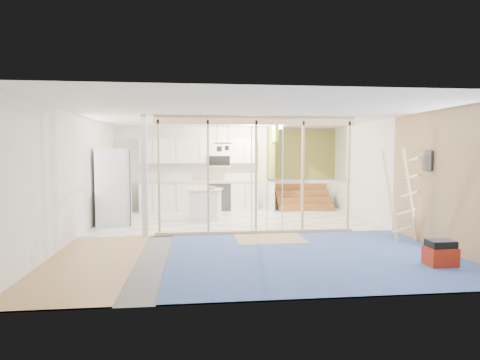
{
  "coord_description": "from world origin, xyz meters",
  "views": [
    {
      "loc": [
        -1.03,
        -8.68,
        1.82
      ],
      "look_at": [
        0.01,
        0.6,
        1.16
      ],
      "focal_mm": 30.0,
      "sensor_mm": 36.0,
      "label": 1
    }
  ],
  "objects": [
    {
      "name": "green_partition",
      "position": [
        2.04,
        3.66,
        0.94
      ],
      "size": [
        2.25,
        1.51,
        2.6
      ],
      "color": "olive",
      "rests_on": "room"
    },
    {
      "name": "floor_overlays",
      "position": [
        0.07,
        0.06,
        0.01
      ],
      "size": [
        7.0,
        8.0,
        0.03
      ],
      "color": "white",
      "rests_on": "room"
    },
    {
      "name": "fridge",
      "position": [
        -3.04,
        1.5,
        0.95
      ],
      "size": [
        0.95,
        0.92,
        1.9
      ],
      "rotation": [
        0.0,
        0.0,
        0.18
      ],
      "color": "silver",
      "rests_on": "room"
    },
    {
      "name": "island",
      "position": [
        -0.76,
        2.01,
        0.41
      ],
      "size": [
        0.99,
        0.99,
        0.83
      ],
      "rotation": [
        0.0,
        0.0,
        -0.18
      ],
      "color": "white",
      "rests_on": "room"
    },
    {
      "name": "pot_rack",
      "position": [
        -0.31,
        1.89,
        2.0
      ],
      "size": [
        0.52,
        0.52,
        0.72
      ],
      "color": "black",
      "rests_on": "room"
    },
    {
      "name": "room",
      "position": [
        0.0,
        0.0,
        1.3
      ],
      "size": [
        7.01,
        8.01,
        2.61
      ],
      "color": "slate",
      "rests_on": "ground"
    },
    {
      "name": "base_cabinets",
      "position": [
        -1.61,
        3.36,
        0.47
      ],
      "size": [
        4.45,
        2.24,
        0.93
      ],
      "color": "white",
      "rests_on": "room"
    },
    {
      "name": "ceiling_light",
      "position": [
        1.4,
        3.0,
        2.54
      ],
      "size": [
        0.32,
        0.32,
        0.08
      ],
      "primitive_type": "cylinder",
      "color": "#FFEABF",
      "rests_on": "room"
    },
    {
      "name": "electrical_panel",
      "position": [
        3.43,
        -1.4,
        1.65
      ],
      "size": [
        0.04,
        0.3,
        0.4
      ],
      "primitive_type": "cube",
      "color": "#36363B",
      "rests_on": "room"
    },
    {
      "name": "sheathing_panel",
      "position": [
        3.48,
        -2.0,
        1.3
      ],
      "size": [
        0.02,
        4.0,
        2.6
      ],
      "primitive_type": "cube",
      "color": "tan",
      "rests_on": "room"
    },
    {
      "name": "stud_frame",
      "position": [
        -0.24,
        -0.0,
        1.59
      ],
      "size": [
        4.66,
        0.14,
        2.6
      ],
      "color": "#EABD8F",
      "rests_on": "room"
    },
    {
      "name": "bowl",
      "position": [
        -0.62,
        1.99,
        0.86
      ],
      "size": [
        0.32,
        0.32,
        0.06
      ],
      "primitive_type": "imported",
      "rotation": [
        0.0,
        0.0,
        0.29
      ],
      "color": "beige",
      "rests_on": "island"
    },
    {
      "name": "upper_cabinets",
      "position": [
        -0.84,
        3.82,
        1.82
      ],
      "size": [
        3.6,
        0.41,
        0.85
      ],
      "color": "white",
      "rests_on": "room"
    },
    {
      "name": "ladder",
      "position": [
        3.1,
        -1.12,
        0.96
      ],
      "size": [
        1.01,
        0.12,
        1.88
      ],
      "rotation": [
        0.0,
        0.0,
        0.18
      ],
      "color": "beige",
      "rests_on": "room"
    },
    {
      "name": "toolbox",
      "position": [
        2.83,
        -2.82,
        0.2
      ],
      "size": [
        0.45,
        0.34,
        0.42
      ],
      "rotation": [
        0.0,
        0.0,
        0.01
      ],
      "color": "maroon",
      "rests_on": "room"
    },
    {
      "name": "soap_bottle_a",
      "position": [
        -2.5,
        3.59,
        1.09
      ],
      "size": [
        0.15,
        0.15,
        0.33
      ],
      "primitive_type": "imported",
      "rotation": [
        0.0,
        0.0,
        0.17
      ],
      "color": "silver",
      "rests_on": "base_cabinets"
    },
    {
      "name": "soap_bottle_b",
      "position": [
        0.7,
        3.7,
        1.03
      ],
      "size": [
        0.1,
        0.1,
        0.19
      ],
      "primitive_type": "imported",
      "rotation": [
        0.0,
        0.0,
        0.2
      ],
      "color": "white",
      "rests_on": "base_cabinets"
    }
  ]
}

